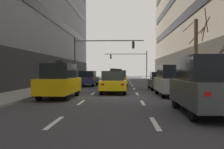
{
  "coord_description": "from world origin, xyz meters",
  "views": [
    {
      "loc": [
        0.61,
        -15.75,
        1.68
      ],
      "look_at": [
        -0.84,
        15.42,
        1.19
      ],
      "focal_mm": 39.0,
      "sensor_mm": 36.0,
      "label": 1
    }
  ],
  "objects_px": {
    "taxi_driving_3": "(60,81)",
    "car_parked_2": "(159,81)",
    "taxi_driving_0": "(113,82)",
    "taxi_driving_2": "(120,76)",
    "traffic_signal_1": "(133,60)",
    "traffic_signal_0": "(97,51)",
    "car_driving_1": "(88,79)",
    "street_tree_0": "(196,53)",
    "car_parked_0": "(206,85)",
    "taxi_driving_4": "(118,79)",
    "car_parked_1": "(171,81)"
  },
  "relations": [
    {
      "from": "taxi_driving_3",
      "to": "car_parked_2",
      "type": "height_order",
      "value": "taxi_driving_3"
    },
    {
      "from": "taxi_driving_0",
      "to": "taxi_driving_2",
      "type": "relative_size",
      "value": 0.96
    },
    {
      "from": "car_parked_2",
      "to": "taxi_driving_2",
      "type": "bearing_deg",
      "value": 105.86
    },
    {
      "from": "taxi_driving_3",
      "to": "traffic_signal_1",
      "type": "relative_size",
      "value": 0.52
    },
    {
      "from": "traffic_signal_1",
      "to": "traffic_signal_0",
      "type": "bearing_deg",
      "value": -104.84
    },
    {
      "from": "car_driving_1",
      "to": "street_tree_0",
      "type": "height_order",
      "value": "street_tree_0"
    },
    {
      "from": "street_tree_0",
      "to": "traffic_signal_1",
      "type": "bearing_deg",
      "value": 96.91
    },
    {
      "from": "taxi_driving_0",
      "to": "taxi_driving_2",
      "type": "distance_m",
      "value": 16.46
    },
    {
      "from": "car_parked_2",
      "to": "car_driving_1",
      "type": "bearing_deg",
      "value": 146.34
    },
    {
      "from": "taxi_driving_2",
      "to": "car_parked_0",
      "type": "height_order",
      "value": "car_parked_0"
    },
    {
      "from": "taxi_driving_3",
      "to": "taxi_driving_4",
      "type": "distance_m",
      "value": 10.59
    },
    {
      "from": "taxi_driving_4",
      "to": "car_parked_2",
      "type": "bearing_deg",
      "value": -39.47
    },
    {
      "from": "car_parked_1",
      "to": "street_tree_0",
      "type": "xyz_separation_m",
      "value": [
        2.32,
        2.36,
        2.01
      ]
    },
    {
      "from": "street_tree_0",
      "to": "traffic_signal_0",
      "type": "bearing_deg",
      "value": 129.56
    },
    {
      "from": "traffic_signal_1",
      "to": "taxi_driving_3",
      "type": "bearing_deg",
      "value": -99.8
    },
    {
      "from": "taxi_driving_3",
      "to": "car_parked_1",
      "type": "bearing_deg",
      "value": 12.63
    },
    {
      "from": "car_driving_1",
      "to": "car_parked_2",
      "type": "height_order",
      "value": "car_driving_1"
    },
    {
      "from": "taxi_driving_0",
      "to": "traffic_signal_0",
      "type": "xyz_separation_m",
      "value": [
        -2.43,
        11.09,
        3.23
      ]
    },
    {
      "from": "car_parked_1",
      "to": "traffic_signal_0",
      "type": "distance_m",
      "value": 14.69
    },
    {
      "from": "taxi_driving_0",
      "to": "traffic_signal_0",
      "type": "height_order",
      "value": "traffic_signal_0"
    },
    {
      "from": "taxi_driving_0",
      "to": "street_tree_0",
      "type": "xyz_separation_m",
      "value": [
        6.27,
        0.56,
        2.21
      ]
    },
    {
      "from": "taxi_driving_0",
      "to": "traffic_signal_1",
      "type": "relative_size",
      "value": 0.53
    },
    {
      "from": "taxi_driving_0",
      "to": "taxi_driving_3",
      "type": "distance_m",
      "value": 4.63
    },
    {
      "from": "car_parked_0",
      "to": "traffic_signal_0",
      "type": "bearing_deg",
      "value": 108.0
    },
    {
      "from": "taxi_driving_3",
      "to": "traffic_signal_0",
      "type": "bearing_deg",
      "value": 87.12
    },
    {
      "from": "car_driving_1",
      "to": "taxi_driving_2",
      "type": "relative_size",
      "value": 0.97
    },
    {
      "from": "traffic_signal_0",
      "to": "traffic_signal_1",
      "type": "distance_m",
      "value": 19.88
    },
    {
      "from": "taxi_driving_2",
      "to": "taxi_driving_4",
      "type": "relative_size",
      "value": 1.02
    },
    {
      "from": "taxi_driving_3",
      "to": "traffic_signal_0",
      "type": "distance_m",
      "value": 14.8
    },
    {
      "from": "taxi_driving_2",
      "to": "traffic_signal_0",
      "type": "bearing_deg",
      "value": -116.84
    },
    {
      "from": "taxi_driving_0",
      "to": "street_tree_0",
      "type": "bearing_deg",
      "value": 5.14
    },
    {
      "from": "car_driving_1",
      "to": "taxi_driving_2",
      "type": "distance_m",
      "value": 8.84
    },
    {
      "from": "car_parked_1",
      "to": "car_parked_2",
      "type": "xyz_separation_m",
      "value": [
        -0.0,
        5.38,
        -0.25
      ]
    },
    {
      "from": "taxi_driving_0",
      "to": "car_parked_0",
      "type": "bearing_deg",
      "value": -65.16
    },
    {
      "from": "street_tree_0",
      "to": "taxi_driving_0",
      "type": "bearing_deg",
      "value": -174.86
    },
    {
      "from": "traffic_signal_0",
      "to": "street_tree_0",
      "type": "relative_size",
      "value": 1.39
    },
    {
      "from": "taxi_driving_4",
      "to": "car_parked_0",
      "type": "distance_m",
      "value": 15.63
    },
    {
      "from": "taxi_driving_0",
      "to": "taxi_driving_2",
      "type": "height_order",
      "value": "taxi_driving_2"
    },
    {
      "from": "car_driving_1",
      "to": "car_parked_2",
      "type": "relative_size",
      "value": 1.07
    },
    {
      "from": "car_parked_1",
      "to": "traffic_signal_0",
      "type": "xyz_separation_m",
      "value": [
        -6.37,
        12.88,
        3.02
      ]
    },
    {
      "from": "car_parked_0",
      "to": "car_parked_2",
      "type": "xyz_separation_m",
      "value": [
        -0.0,
        12.11,
        -0.34
      ]
    },
    {
      "from": "car_driving_1",
      "to": "car_parked_1",
      "type": "xyz_separation_m",
      "value": [
        7.08,
        -10.1,
        0.21
      ]
    },
    {
      "from": "taxi_driving_4",
      "to": "traffic_signal_0",
      "type": "distance_m",
      "value": 6.09
    },
    {
      "from": "car_driving_1",
      "to": "car_parked_0",
      "type": "xyz_separation_m",
      "value": [
        7.08,
        -16.83,
        0.3
      ]
    },
    {
      "from": "taxi_driving_4",
      "to": "car_parked_2",
      "type": "distance_m",
      "value": 4.81
    },
    {
      "from": "taxi_driving_4",
      "to": "traffic_signal_0",
      "type": "relative_size",
      "value": 0.54
    },
    {
      "from": "traffic_signal_0",
      "to": "street_tree_0",
      "type": "bearing_deg",
      "value": -50.44
    },
    {
      "from": "car_driving_1",
      "to": "car_parked_0",
      "type": "distance_m",
      "value": 18.26
    },
    {
      "from": "taxi_driving_4",
      "to": "street_tree_0",
      "type": "height_order",
      "value": "street_tree_0"
    },
    {
      "from": "taxi_driving_4",
      "to": "car_parked_1",
      "type": "xyz_separation_m",
      "value": [
        3.72,
        -8.45,
        0.19
      ]
    }
  ]
}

